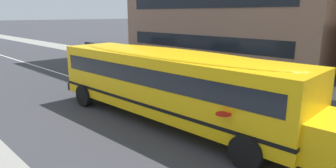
% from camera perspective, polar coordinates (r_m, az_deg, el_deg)
% --- Properties ---
extents(ground_plane, '(400.00, 400.00, 0.00)m').
position_cam_1_polar(ground_plane, '(13.92, -1.47, -4.00)').
color(ground_plane, '#38383D').
extents(sidewalk_far, '(120.00, 3.00, 0.01)m').
position_cam_1_polar(sidewalk_far, '(20.14, 15.53, 0.98)').
color(sidewalk_far, gray).
rests_on(sidewalk_far, ground_plane).
extents(lane_centreline, '(110.00, 0.16, 0.01)m').
position_cam_1_polar(lane_centreline, '(13.92, -1.47, -3.99)').
color(lane_centreline, silver).
rests_on(lane_centreline, ground_plane).
extents(school_bus, '(12.80, 3.04, 2.85)m').
position_cam_1_polar(school_bus, '(11.25, 0.82, 0.72)').
color(school_bus, yellow).
rests_on(school_bus, ground_plane).
extents(parked_car_dark_blue_mid_block, '(3.93, 1.94, 1.64)m').
position_cam_1_polar(parked_car_dark_blue_mid_block, '(21.45, -1.27, 4.48)').
color(parked_car_dark_blue_mid_block, navy).
rests_on(parked_car_dark_blue_mid_block, ground_plane).
extents(parked_car_red_past_driveway, '(3.97, 2.03, 1.64)m').
position_cam_1_polar(parked_car_red_past_driveway, '(27.97, -13.10, 6.22)').
color(parked_car_red_past_driveway, maroon).
rests_on(parked_car_red_past_driveway, ground_plane).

